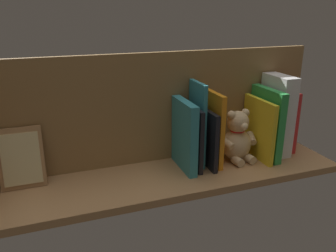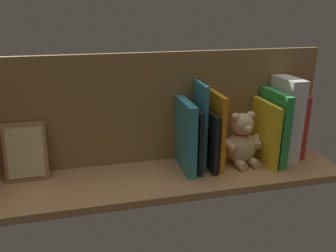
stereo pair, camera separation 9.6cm
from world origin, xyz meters
TOP-DOWN VIEW (x-y plane):
  - ground_plane at (0.00, 0.00)cm, footprint 106.56×26.13cm
  - shelf_back_panel at (0.00, -10.82)cm, footprint 106.56×1.50cm
  - book_0 at (-44.41, -4.40)cm, footprint 2.73×10.53cm
  - dictionary_thick_white at (-39.52, -3.15)cm, footprint 5.32×12.84cm
  - book_1 at (-34.61, -1.69)cm, footprint 2.57×15.96cm
  - book_2 at (-31.63, -1.43)cm, footprint 1.48×16.47cm
  - teddy_bear at (-24.39, -2.09)cm, footprint 13.57×11.39cm
  - book_3 at (-15.73, -2.91)cm, footprint 1.55×13.52cm
  - book_4 at (-13.32, -2.25)cm, footprint 1.35×14.82cm
  - book_5 at (-11.08, -4.22)cm, footprint 1.31×10.89cm
  - book_6 at (-8.85, -2.62)cm, footprint 1.32×14.10cm
  - book_7 at (-5.96, -2.10)cm, footprint 2.54×15.13cm
  - picture_frame_leaning at (40.03, -6.85)cm, footprint 11.77×4.96cm

SIDE VIEW (x-z plane):
  - ground_plane at x=0.00cm, z-range -2.20..0.00cm
  - teddy_bear at x=-24.39cm, z-range -1.01..15.80cm
  - picture_frame_leaning at x=40.03cm, z-range -0.13..16.64cm
  - book_4 at x=-13.32cm, z-range 0.00..17.94cm
  - book_6 at x=-8.85cm, z-range 0.00..19.30cm
  - book_2 at x=-31.63cm, z-range 0.00..19.75cm
  - book_0 at x=-44.41cm, z-range -0.01..20.80cm
  - book_7 at x=-5.96cm, z-range 0.00..21.42cm
  - book_1 at x=-34.61cm, z-range 0.00..22.85cm
  - book_3 at x=-15.73cm, z-range 0.00..23.09cm
  - book_5 at x=-11.08cm, z-range 0.00..26.19cm
  - dictionary_thick_white at x=-39.52cm, z-range 0.00..26.52cm
  - shelf_back_panel at x=0.00cm, z-range 0.00..34.61cm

